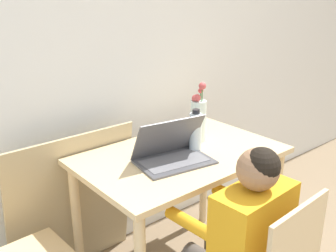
{
  "coord_description": "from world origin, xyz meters",
  "views": [
    {
      "loc": [
        -1.4,
        0.29,
        1.58
      ],
      "look_at": [
        -0.23,
        1.68,
        0.94
      ],
      "focal_mm": 42.0,
      "sensor_mm": 36.0,
      "label": 1
    }
  ],
  "objects_px": {
    "laptop": "(172,151)",
    "water_bottle": "(196,132)",
    "person_seated": "(243,231)",
    "flower_vase": "(198,118)"
  },
  "relations": [
    {
      "from": "laptop",
      "to": "water_bottle",
      "type": "height_order",
      "value": "water_bottle"
    },
    {
      "from": "person_seated",
      "to": "laptop",
      "type": "bearing_deg",
      "value": -97.38
    },
    {
      "from": "flower_vase",
      "to": "water_bottle",
      "type": "xyz_separation_m",
      "value": [
        -0.11,
        -0.1,
        -0.03
      ]
    },
    {
      "from": "person_seated",
      "to": "water_bottle",
      "type": "relative_size",
      "value": 4.44
    },
    {
      "from": "person_seated",
      "to": "water_bottle",
      "type": "bearing_deg",
      "value": -115.78
    },
    {
      "from": "person_seated",
      "to": "flower_vase",
      "type": "xyz_separation_m",
      "value": [
        0.34,
        0.62,
        0.27
      ]
    },
    {
      "from": "laptop",
      "to": "water_bottle",
      "type": "xyz_separation_m",
      "value": [
        0.18,
        0.02,
        0.06
      ]
    },
    {
      "from": "person_seated",
      "to": "flower_vase",
      "type": "height_order",
      "value": "flower_vase"
    },
    {
      "from": "person_seated",
      "to": "water_bottle",
      "type": "xyz_separation_m",
      "value": [
        0.22,
        0.52,
        0.24
      ]
    },
    {
      "from": "flower_vase",
      "to": "laptop",
      "type": "bearing_deg",
      "value": -158.03
    }
  ]
}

